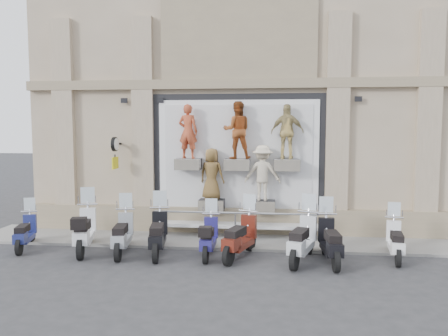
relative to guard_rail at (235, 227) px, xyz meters
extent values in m
plane|color=#303032|center=(0.00, -2.00, -0.47)|extent=(90.00, 90.00, 0.00)
cube|color=gray|center=(0.00, 0.10, -0.43)|extent=(16.00, 2.20, 0.08)
cube|color=black|center=(0.00, 0.96, 1.93)|extent=(5.60, 0.10, 4.30)
cube|color=white|center=(0.00, 0.90, 1.93)|extent=(5.10, 0.06, 3.90)
cube|color=white|center=(0.00, 0.86, 1.93)|extent=(4.70, 0.04, 3.60)
cube|color=white|center=(0.00, 0.55, -0.05)|extent=(5.10, 0.75, 0.10)
cube|color=#28282B|center=(-1.55, 0.59, 1.86)|extent=(0.80, 0.50, 0.35)
imported|color=#CB512F|center=(-1.55, 0.59, 2.89)|extent=(0.69, 0.52, 1.71)
cube|color=#28282B|center=(0.00, 0.59, 1.86)|extent=(0.80, 0.50, 0.35)
imported|color=brown|center=(0.00, 0.59, 2.93)|extent=(0.95, 0.79, 1.79)
cube|color=#28282B|center=(1.55, 0.59, 1.86)|extent=(0.80, 0.50, 0.35)
imported|color=tan|center=(1.55, 0.59, 2.88)|extent=(1.03, 0.50, 1.70)
cube|color=#28282B|center=(-0.80, 0.59, 0.56)|extent=(0.80, 0.50, 0.35)
imported|color=brown|center=(-0.80, 0.59, 1.55)|extent=(0.91, 0.71, 1.63)
cube|color=#28282B|center=(0.80, 0.59, 0.56)|extent=(0.80, 0.50, 0.35)
imported|color=beige|center=(0.80, 0.59, 1.60)|extent=(1.15, 0.69, 1.74)
cube|color=black|center=(-3.90, 0.72, 2.49)|extent=(0.06, 0.56, 0.06)
cylinder|color=black|center=(-3.90, 0.45, 2.49)|extent=(0.10, 0.46, 0.46)
cube|color=yellow|center=(-3.90, 0.45, 1.89)|extent=(0.04, 0.50, 0.38)
camera|label=1|loc=(1.09, -12.99, 3.01)|focal=35.00mm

